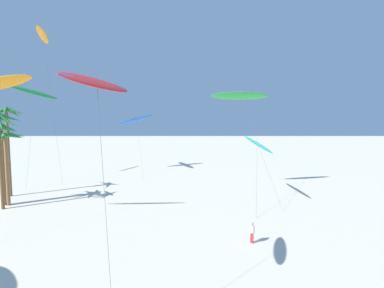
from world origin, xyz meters
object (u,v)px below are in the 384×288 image
flying_kite_5 (43,35)px  person_near_left (252,232)px  flying_kite_3 (35,93)px  palm_tree_2 (2,139)px  palm_tree_1 (6,145)px  palm_tree_0 (8,123)px  flying_kite_4 (258,144)px  flying_kite_0 (97,83)px  flying_kite_2 (241,96)px  flying_kite_1 (137,120)px

flying_kite_5 → person_near_left: size_ratio=13.54×
flying_kite_3 → flying_kite_5: 8.76m
palm_tree_2 → palm_tree_1: bearing=-9.7°
flying_kite_3 → flying_kite_5: (2.28, -1.31, 8.35)m
palm_tree_0 → flying_kite_5: flying_kite_5 is taller
palm_tree_0 → flying_kite_4: (29.93, -1.07, -2.48)m
flying_kite_0 → flying_kite_3: flying_kite_3 is taller
palm_tree_2 → flying_kite_5: 20.15m
flying_kite_2 → flying_kite_4: bearing=-72.6°
flying_kite_0 → person_near_left: (9.19, 8.38, -10.54)m
flying_kite_2 → flying_kite_4: (1.39, -4.44, -5.88)m
flying_kite_5 → person_near_left: flying_kite_5 is taller
flying_kite_0 → flying_kite_3: 39.43m
flying_kite_4 → palm_tree_2: bearing=-174.6°
flying_kite_3 → flying_kite_5: bearing=-29.9°
flying_kite_2 → palm_tree_1: bearing=-164.8°
flying_kite_3 → flying_kite_4: flying_kite_3 is taller
person_near_left → palm_tree_2: bearing=158.0°
palm_tree_1 → flying_kite_4: size_ratio=0.73×
palm_tree_2 → flying_kite_1: bearing=64.4°
palm_tree_1 → flying_kite_4: (27.92, 2.80, -0.19)m
flying_kite_4 → palm_tree_0: bearing=178.0°
palm_tree_0 → palm_tree_2: 4.41m
flying_kite_2 → person_near_left: bearing=-95.4°
flying_kite_5 → flying_kite_4: bearing=-20.6°
palm_tree_1 → palm_tree_2: 0.78m
flying_kite_0 → flying_kite_4: flying_kite_0 is taller
flying_kite_2 → flying_kite_1: bearing=137.1°
flying_kite_1 → person_near_left: 36.67m
flying_kite_5 → palm_tree_0: bearing=-89.8°
palm_tree_1 → flying_kite_2: bearing=15.2°
flying_kite_0 → palm_tree_0: bearing=128.3°
flying_kite_1 → person_near_left: size_ratio=6.74×
flying_kite_2 → person_near_left: flying_kite_2 is taller
palm_tree_2 → flying_kite_4: palm_tree_2 is taller
flying_kite_1 → flying_kite_4: (17.72, -19.61, -2.57)m
palm_tree_1 → palm_tree_2: size_ratio=0.89×
palm_tree_2 → flying_kite_2: size_ratio=0.70×
flying_kite_3 → flying_kite_2: bearing=-14.7°
flying_kite_5 → person_near_left: (26.95, -24.21, -20.88)m
flying_kite_0 → flying_kite_4: (12.21, 21.34, -4.89)m
flying_kite_3 → palm_tree_0: bearing=-78.6°
flying_kite_0 → palm_tree_2: bearing=131.0°
flying_kite_1 → flying_kite_5: bearing=-145.7°
flying_kite_1 → flying_kite_3: bearing=-154.1°
palm_tree_0 → palm_tree_1: (2.01, -3.87, -2.29)m
palm_tree_2 → flying_kite_3: size_ratio=0.62×
flying_kite_1 → flying_kite_5: (-12.25, -8.37, 12.66)m
palm_tree_1 → palm_tree_2: bearing=170.3°
flying_kite_0 → flying_kite_5: 38.52m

